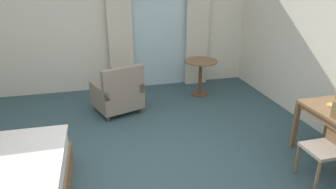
% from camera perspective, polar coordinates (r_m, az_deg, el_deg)
% --- Properties ---
extents(ground, '(6.72, 7.15, 0.10)m').
position_cam_1_polar(ground, '(3.95, -6.46, -15.67)').
color(ground, '#334C51').
extents(wall_back, '(6.32, 0.12, 2.76)m').
position_cam_1_polar(wall_back, '(6.52, -11.28, 12.87)').
color(wall_back, silver).
rests_on(wall_back, ground).
extents(balcony_glass_door, '(1.23, 0.02, 2.43)m').
position_cam_1_polar(balcony_glass_door, '(6.61, -1.75, 11.93)').
color(balcony_glass_door, silver).
rests_on(balcony_glass_door, ground).
extents(curtain_panel_left, '(0.50, 0.10, 2.59)m').
position_cam_1_polar(curtain_panel_left, '(6.37, -9.08, 12.03)').
color(curtain_panel_left, beige).
rests_on(curtain_panel_left, ground).
extents(curtain_panel_right, '(0.50, 0.10, 2.59)m').
position_cam_1_polar(curtain_panel_right, '(6.73, 5.57, 12.71)').
color(curtain_panel_right, beige).
rests_on(curtain_panel_right, ground).
extents(desk_chair, '(0.42, 0.40, 0.95)m').
position_cam_1_polar(desk_chair, '(4.06, 28.52, -7.90)').
color(desk_chair, gray).
rests_on(desk_chair, ground).
extents(armchair_by_window, '(0.95, 0.93, 0.90)m').
position_cam_1_polar(armchair_by_window, '(5.45, -9.42, 0.05)').
color(armchair_by_window, gray).
rests_on(armchair_by_window, ground).
extents(round_cafe_table, '(0.66, 0.66, 0.73)m').
position_cam_1_polar(round_cafe_table, '(6.20, 6.18, 4.71)').
color(round_cafe_table, brown).
rests_on(round_cafe_table, ground).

